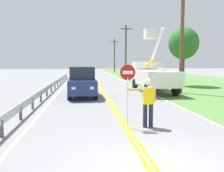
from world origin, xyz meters
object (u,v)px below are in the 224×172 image
at_px(flagger_worker, 148,99).
at_px(oncoming_suv_nearest, 82,82).
at_px(utility_bucket_truck, 152,74).
at_px(oncoming_sedan_second, 83,77).
at_px(stop_sign_paddle, 128,82).
at_px(utility_pole_near, 182,33).
at_px(roadside_tree_verge, 184,44).
at_px(utility_pole_far, 115,55).
at_px(utility_pole_mid, 126,50).

distance_m(flagger_worker, oncoming_suv_nearest, 8.51).
bearing_deg(utility_bucket_truck, oncoming_sedan_second, 131.35).
bearing_deg(stop_sign_paddle, utility_bucket_truck, 69.19).
distance_m(stop_sign_paddle, utility_pole_near, 11.30).
xyz_separation_m(utility_bucket_truck, oncoming_suv_nearest, (-5.66, -2.20, -0.34)).
distance_m(oncoming_sedan_second, roadside_tree_verge, 10.90).
height_order(utility_bucket_truck, oncoming_sedan_second, utility_bucket_truck).
relative_size(flagger_worker, utility_pole_far, 0.24).
distance_m(flagger_worker, stop_sign_paddle, 1.02).
distance_m(flagger_worker, utility_bucket_truck, 10.82).
relative_size(utility_bucket_truck, oncoming_sedan_second, 1.64).
relative_size(utility_bucket_truck, roadside_tree_verge, 1.15).
relative_size(stop_sign_paddle, utility_pole_far, 0.31).
bearing_deg(flagger_worker, utility_pole_near, 60.70).
bearing_deg(flagger_worker, oncoming_suv_nearest, 107.08).
bearing_deg(oncoming_sedan_second, flagger_worker, -81.55).
relative_size(flagger_worker, oncoming_sedan_second, 0.44).
relative_size(stop_sign_paddle, utility_pole_mid, 0.27).
relative_size(flagger_worker, roadside_tree_verge, 0.31).
distance_m(stop_sign_paddle, utility_bucket_truck, 11.08).
bearing_deg(utility_pole_near, stop_sign_paddle, -122.80).
xyz_separation_m(stop_sign_paddle, oncoming_sedan_second, (-1.72, 16.77, -0.88)).
bearing_deg(flagger_worker, oncoming_sedan_second, 98.45).
xyz_separation_m(stop_sign_paddle, oncoming_suv_nearest, (-1.73, 8.15, -0.65)).
xyz_separation_m(oncoming_suv_nearest, utility_pole_far, (7.12, 37.76, 2.94)).
height_order(stop_sign_paddle, utility_pole_mid, utility_pole_mid).
bearing_deg(roadside_tree_verge, oncoming_sedan_second, 167.07).
xyz_separation_m(oncoming_suv_nearest, roadside_tree_verge, (10.09, 6.31, 3.21)).
bearing_deg(oncoming_sedan_second, utility_bucket_truck, -48.65).
bearing_deg(oncoming_suv_nearest, stop_sign_paddle, -78.01).
bearing_deg(utility_pole_far, roadside_tree_verge, -84.61).
distance_m(oncoming_suv_nearest, oncoming_sedan_second, 8.63).
relative_size(utility_pole_mid, utility_pole_far, 1.12).
bearing_deg(utility_pole_far, flagger_worker, -95.75).
bearing_deg(stop_sign_paddle, roadside_tree_verge, 59.97).
bearing_deg(utility_pole_far, utility_bucket_truck, -92.35).
bearing_deg(utility_bucket_truck, oncoming_suv_nearest, -158.74).
bearing_deg(roadside_tree_verge, stop_sign_paddle, -120.03).
bearing_deg(flagger_worker, utility_bucket_truck, 72.99).
bearing_deg(stop_sign_paddle, oncoming_suv_nearest, 101.99).
bearing_deg(utility_bucket_truck, utility_pole_far, 87.65).
xyz_separation_m(oncoming_sedan_second, utility_pole_far, (7.11, 29.13, 3.17)).
height_order(stop_sign_paddle, utility_bucket_truck, utility_bucket_truck).
xyz_separation_m(utility_pole_near, roadside_tree_verge, (2.45, 5.29, -0.37)).
xyz_separation_m(flagger_worker, utility_pole_far, (4.62, 45.90, 2.95)).
bearing_deg(oncoming_suv_nearest, utility_pole_far, 79.32).
bearing_deg(utility_pole_mid, flagger_worker, -98.49).
bearing_deg(utility_pole_near, oncoming_suv_nearest, -172.35).
xyz_separation_m(oncoming_sedan_second, utility_pole_near, (7.63, -7.60, 3.81)).
bearing_deg(stop_sign_paddle, oncoming_sedan_second, 95.86).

